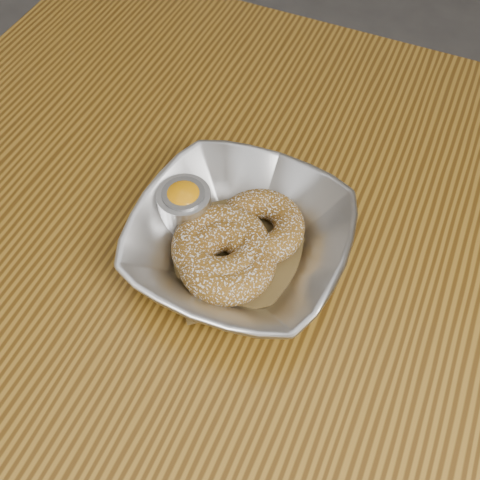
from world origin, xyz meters
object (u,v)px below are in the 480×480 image
at_px(table, 339,305).
at_px(donut_back, 260,226).
at_px(donut_extra, 221,247).
at_px(serving_bowl, 240,241).
at_px(donut_front, 227,261).
at_px(ramekin, 185,206).

bearing_deg(table, donut_back, -171.78).
bearing_deg(donut_extra, serving_bowl, 45.07).
xyz_separation_m(donut_front, ramekin, (-0.07, 0.04, 0.01)).
bearing_deg(donut_front, serving_bowl, 86.04).
height_order(donut_back, donut_front, donut_front).
relative_size(serving_bowl, donut_front, 2.22).
xyz_separation_m(serving_bowl, donut_extra, (-0.01, -0.01, 0.00)).
distance_m(donut_extra, ramekin, 0.06).
bearing_deg(serving_bowl, donut_back, 66.16).
bearing_deg(ramekin, serving_bowl, -10.42).
distance_m(table, serving_bowl, 0.18).
height_order(serving_bowl, donut_extra, serving_bowl).
bearing_deg(donut_back, table, 8.22).
xyz_separation_m(table, donut_extra, (-0.13, -0.06, 0.13)).
height_order(donut_back, ramekin, ramekin).
xyz_separation_m(serving_bowl, donut_front, (-0.00, -0.03, 0.00)).
bearing_deg(table, serving_bowl, -159.87).
xyz_separation_m(donut_front, donut_extra, (-0.01, 0.01, 0.00)).
height_order(serving_bowl, donut_back, serving_bowl).
height_order(serving_bowl, donut_front, serving_bowl).
distance_m(table, donut_front, 0.19).
xyz_separation_m(serving_bowl, donut_back, (0.01, 0.03, -0.00)).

